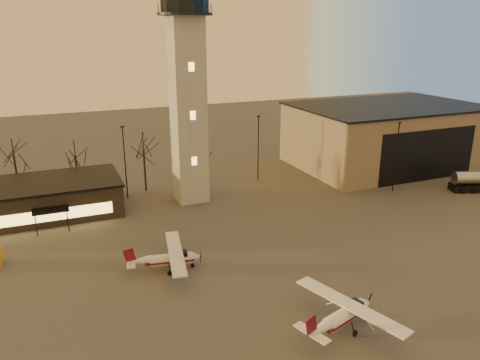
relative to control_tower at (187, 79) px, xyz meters
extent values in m
plane|color=#3F3D3B|center=(0.00, -30.00, -16.33)|extent=(220.00, 220.00, 0.00)
cube|color=#9D9B95|center=(0.00, 0.00, -4.33)|extent=(4.00, 4.00, 24.00)
cylinder|color=black|center=(0.00, 0.00, 7.82)|extent=(6.80, 6.80, 0.30)
cube|color=#887559|center=(36.00, 4.00, -11.33)|extent=(30.00, 20.00, 10.00)
cube|color=black|center=(36.00, 4.00, -6.18)|extent=(30.60, 20.60, 0.30)
cube|color=black|center=(36.00, -6.02, -12.33)|extent=(18.00, 0.10, 8.00)
cube|color=black|center=(-22.00, 2.00, -14.33)|extent=(25.00, 10.00, 4.00)
cube|color=black|center=(-22.00, 2.00, -12.18)|extent=(25.40, 10.40, 0.30)
cube|color=#FFCC59|center=(-22.00, -3.02, -14.73)|extent=(22.00, 0.08, 1.40)
cube|color=black|center=(-18.00, -4.00, -13.73)|extent=(4.00, 2.00, 0.20)
cylinder|color=black|center=(-8.00, 4.00, -11.33)|extent=(0.16, 0.16, 10.00)
cube|color=black|center=(-8.00, 4.00, -6.28)|extent=(0.50, 0.25, 0.18)
cylinder|color=black|center=(12.00, 4.00, -11.33)|extent=(0.16, 0.16, 10.00)
cube|color=black|center=(12.00, 4.00, -6.28)|extent=(0.50, 0.25, 0.18)
cylinder|color=black|center=(28.00, -8.00, -11.33)|extent=(0.16, 0.16, 10.00)
cube|color=black|center=(28.00, -8.00, -6.28)|extent=(0.50, 0.25, 0.18)
cylinder|color=black|center=(-14.00, 10.00, -13.70)|extent=(0.28, 0.28, 5.25)
cylinder|color=black|center=(-5.00, 6.00, -13.25)|extent=(0.28, 0.28, 6.16)
cylinder|color=black|center=(4.00, 8.00, -13.84)|extent=(0.28, 0.28, 4.97)
cylinder|color=black|center=(-22.00, 12.00, -13.53)|extent=(0.28, 0.28, 5.60)
cylinder|color=white|center=(2.55, -32.72, -15.17)|extent=(4.43, 2.42, 1.20)
cone|color=white|center=(4.93, -31.97, -15.17)|extent=(1.14, 1.35, 1.15)
cone|color=white|center=(-0.46, -33.66, -15.03)|extent=(2.43, 1.64, 1.02)
cube|color=black|center=(3.43, -32.44, -14.75)|extent=(1.62, 1.34, 0.65)
cube|color=#580C1A|center=(2.37, -32.77, -15.21)|extent=(5.14, 2.68, 0.20)
cube|color=white|center=(2.99, -32.58, -14.44)|extent=(4.37, 10.14, 0.13)
cube|color=white|center=(-1.25, -33.91, -14.94)|extent=(1.71, 3.17, 0.07)
cube|color=#580C1A|center=(-1.34, -33.94, -14.29)|extent=(1.25, 0.46, 1.57)
cylinder|color=silver|center=(-7.62, -18.29, -15.22)|extent=(4.22, 1.86, 1.15)
cone|color=silver|center=(-5.27, -18.72, -15.22)|extent=(0.98, 1.22, 1.10)
cone|color=silver|center=(-10.59, -17.75, -15.08)|extent=(2.27, 1.34, 0.97)
cube|color=black|center=(-6.75, -18.45, -14.82)|extent=(1.47, 1.15, 0.62)
cube|color=#600D14|center=(-7.80, -18.26, -15.26)|extent=(4.92, 2.03, 0.19)
cube|color=silver|center=(-7.19, -18.37, -14.53)|extent=(3.06, 9.83, 0.12)
cube|color=silver|center=(-11.37, -17.60, -15.00)|extent=(1.31, 3.02, 0.07)
cube|color=#600D14|center=(-11.46, -17.59, -14.38)|extent=(1.22, 0.29, 1.50)
cube|color=black|center=(39.53, -12.70, -15.81)|extent=(8.22, 4.78, 1.03)
cylinder|color=#A5A5A9|center=(38.48, -12.32, -14.37)|extent=(5.58, 3.60, 1.96)
camera|label=1|loc=(-17.27, -58.52, 6.16)|focal=35.00mm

